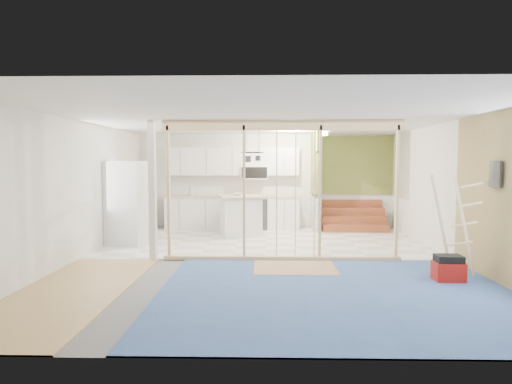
{
  "coord_description": "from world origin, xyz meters",
  "views": [
    {
      "loc": [
        -0.01,
        -7.85,
        1.83
      ],
      "look_at": [
        -0.19,
        0.6,
        1.24
      ],
      "focal_mm": 30.0,
      "sensor_mm": 36.0,
      "label": 1
    }
  ],
  "objects_px": {
    "toolbox": "(448,269)",
    "ladder": "(456,225)",
    "fridge": "(129,203)",
    "island": "(240,216)"
  },
  "relations": [
    {
      "from": "toolbox",
      "to": "ladder",
      "type": "bearing_deg",
      "value": 54.32
    },
    {
      "from": "fridge",
      "to": "ladder",
      "type": "relative_size",
      "value": 1.14
    },
    {
      "from": "ladder",
      "to": "fridge",
      "type": "bearing_deg",
      "value": 169.22
    },
    {
      "from": "toolbox",
      "to": "ladder",
      "type": "height_order",
      "value": "ladder"
    },
    {
      "from": "fridge",
      "to": "toolbox",
      "type": "bearing_deg",
      "value": -16.33
    },
    {
      "from": "fridge",
      "to": "toolbox",
      "type": "distance_m",
      "value": 6.52
    },
    {
      "from": "fridge",
      "to": "ladder",
      "type": "distance_m",
      "value": 6.56
    },
    {
      "from": "fridge",
      "to": "ladder",
      "type": "height_order",
      "value": "fridge"
    },
    {
      "from": "island",
      "to": "ladder",
      "type": "xyz_separation_m",
      "value": [
        3.65,
        -3.76,
        0.34
      ]
    },
    {
      "from": "island",
      "to": "ladder",
      "type": "bearing_deg",
      "value": -60.13
    }
  ]
}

